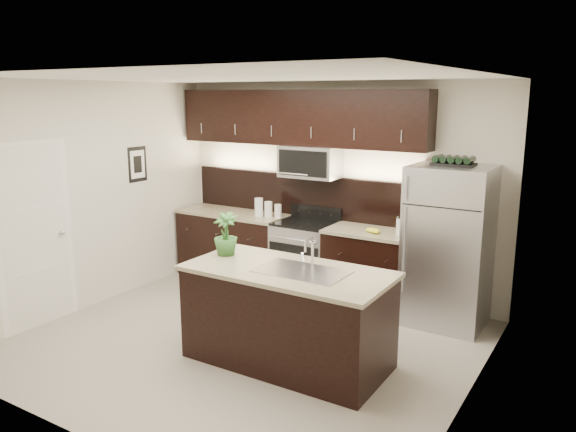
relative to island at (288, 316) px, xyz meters
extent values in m
plane|color=gray|center=(-0.60, 0.14, -0.47)|extent=(4.50, 4.50, 0.00)
cube|color=beige|center=(-0.60, 2.14, 0.88)|extent=(4.50, 0.02, 2.70)
cube|color=beige|center=(-0.60, -1.86, 0.88)|extent=(4.50, 0.02, 2.70)
cube|color=beige|center=(-2.85, 0.14, 0.88)|extent=(0.02, 4.00, 2.70)
cube|color=beige|center=(1.65, 0.14, 0.88)|extent=(0.02, 4.00, 2.70)
cube|color=white|center=(-0.60, 0.14, 2.23)|extent=(4.50, 4.00, 0.02)
cube|color=silver|center=(-2.83, -0.66, 0.54)|extent=(0.04, 0.80, 2.02)
sphere|color=silver|center=(-2.80, -0.34, 0.53)|extent=(0.06, 0.06, 0.06)
cube|color=black|center=(-2.84, 0.89, 1.18)|extent=(0.01, 0.32, 0.46)
cube|color=white|center=(-2.83, 0.89, 1.18)|extent=(0.00, 0.24, 0.36)
cube|color=black|center=(-2.01, 1.83, -0.02)|extent=(1.57, 0.62, 0.90)
cube|color=black|center=(0.11, 1.83, -0.02)|extent=(1.16, 0.62, 0.90)
cube|color=#B2B2B7|center=(-0.85, 1.83, -0.02)|extent=(0.76, 0.62, 0.90)
cube|color=black|center=(-0.85, 1.83, 0.44)|extent=(0.76, 0.60, 0.03)
cube|color=beige|center=(-2.01, 1.83, 0.45)|extent=(1.59, 0.65, 0.04)
cube|color=beige|center=(0.11, 1.83, 0.45)|extent=(1.18, 0.65, 0.04)
cube|color=black|center=(-1.05, 2.12, 0.75)|extent=(3.49, 0.02, 0.56)
cube|color=#B2B2B7|center=(-0.85, 1.94, 1.23)|extent=(0.76, 0.40, 0.40)
cube|color=black|center=(-1.05, 1.97, 1.78)|extent=(3.49, 0.33, 0.70)
cube|color=black|center=(0.00, 0.00, -0.02)|extent=(1.90, 0.90, 0.90)
cube|color=beige|center=(0.00, 0.00, 0.45)|extent=(1.96, 0.96, 0.04)
cube|color=silver|center=(0.15, 0.00, 0.47)|extent=(0.84, 0.50, 0.01)
cylinder|color=silver|center=(0.15, 0.21, 0.59)|extent=(0.03, 0.03, 0.24)
cylinder|color=silver|center=(0.15, 0.14, 0.74)|extent=(0.02, 0.14, 0.02)
cylinder|color=silver|center=(0.15, 0.07, 0.69)|extent=(0.02, 0.02, 0.10)
cube|color=#B2B2B7|center=(1.01, 1.77, 0.42)|extent=(0.86, 0.78, 1.79)
cube|color=black|center=(1.01, 1.77, 1.33)|extent=(0.44, 0.27, 0.03)
cylinder|color=black|center=(0.84, 1.77, 1.39)|extent=(0.07, 0.25, 0.07)
cylinder|color=black|center=(0.93, 1.77, 1.39)|extent=(0.07, 0.25, 0.07)
cylinder|color=black|center=(1.01, 1.77, 1.39)|extent=(0.07, 0.25, 0.07)
cylinder|color=black|center=(1.09, 1.77, 1.39)|extent=(0.07, 0.25, 0.07)
cylinder|color=black|center=(1.18, 1.77, 1.39)|extent=(0.07, 0.25, 0.07)
imported|color=#2D5F26|center=(-0.79, 0.08, 0.69)|extent=(0.30, 0.30, 0.44)
cylinder|color=silver|center=(-1.54, 1.78, 0.59)|extent=(0.11, 0.11, 0.25)
cylinder|color=silver|center=(-1.41, 1.81, 0.57)|extent=(0.10, 0.10, 0.21)
cylinder|color=silver|center=(-1.28, 1.85, 0.56)|extent=(0.09, 0.09, 0.18)
cylinder|color=silver|center=(0.44, 1.78, 0.57)|extent=(0.10, 0.10, 0.20)
cylinder|color=silver|center=(0.44, 1.78, 0.68)|extent=(0.11, 0.11, 0.02)
cylinder|color=silver|center=(0.44, 1.78, 0.73)|extent=(0.01, 0.01, 0.08)
ellipsoid|color=yellow|center=(0.09, 1.75, 0.50)|extent=(0.23, 0.21, 0.06)
camera|label=1|loc=(2.63, -4.28, 2.07)|focal=35.00mm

